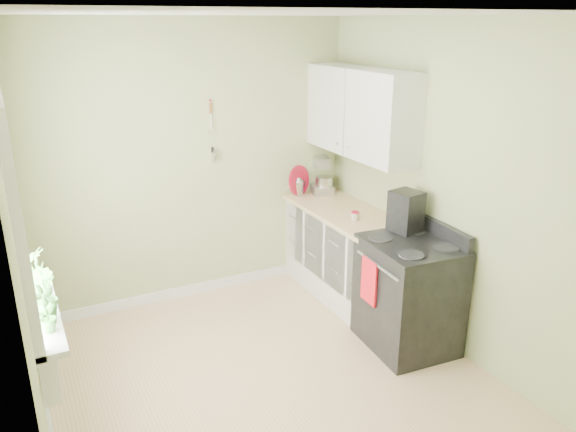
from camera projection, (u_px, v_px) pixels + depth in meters
name	position (u px, v px, depth m)	size (l,w,h in m)	color
floor	(276.00, 388.00, 4.31)	(3.20, 3.60, 0.02)	tan
ceiling	(272.00, 12.00, 3.40)	(3.20, 3.60, 0.02)	white
wall_back	(192.00, 165.00, 5.38)	(3.20, 0.02, 2.70)	#B0B87E
wall_left	(17.00, 267.00, 3.16)	(0.02, 3.60, 2.70)	#B0B87E
wall_right	(453.00, 191.00, 4.54)	(0.02, 3.60, 2.70)	#B0B87E
base_cabinets	(349.00, 258.00, 5.56)	(0.60, 1.60, 0.87)	white
countertop	(350.00, 215.00, 5.40)	(0.64, 1.60, 0.04)	beige
upper_cabinets	(360.00, 112.00, 5.22)	(0.35, 1.40, 0.80)	white
window	(14.00, 217.00, 3.36)	(0.06, 1.14, 1.44)	white
window_sill	(44.00, 313.00, 3.62)	(0.18, 1.14, 0.04)	white
radiator	(47.00, 362.00, 3.67)	(0.12, 0.50, 0.35)	white
wall_utensils	(212.00, 141.00, 5.36)	(0.02, 0.14, 0.58)	beige
stove	(409.00, 294.00, 4.73)	(0.73, 0.82, 1.07)	black
stand_mixer	(320.00, 175.00, 5.99)	(0.30, 0.39, 0.43)	#B2B2B7
kettle	(298.00, 186.00, 5.89)	(0.19, 0.11, 0.20)	silver
coffee_maker	(405.00, 214.00, 4.79)	(0.26, 0.28, 0.39)	black
red_tray	(299.00, 181.00, 5.87)	(0.32, 0.32, 0.02)	maroon
jar	(355.00, 216.00, 5.18)	(0.08, 0.08, 0.08)	#BCAD93
plant_a	(46.00, 309.00, 3.30)	(0.16, 0.11, 0.31)	#37772C
plant_b	(43.00, 296.00, 3.43)	(0.18, 0.15, 0.33)	#37772C
plant_c	(37.00, 269.00, 3.85)	(0.17, 0.17, 0.30)	#37772C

